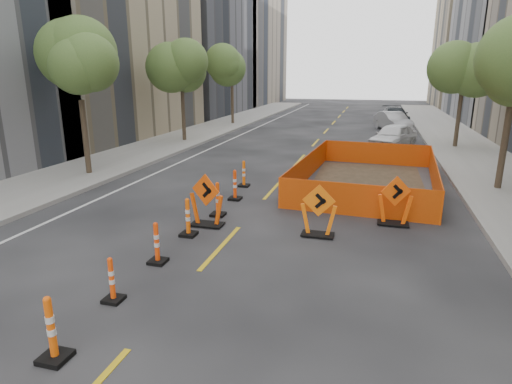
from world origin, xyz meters
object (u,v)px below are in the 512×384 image
(channelizer_2, at_px, (51,329))
(channelizer_7, at_px, (235,185))
(channelizer_4, at_px, (157,243))
(channelizer_8, at_px, (244,174))
(chevron_sign_left, at_px, (206,200))
(parked_car_far, at_px, (395,115))
(channelizer_5, at_px, (188,217))
(chevron_sign_center, at_px, (319,211))
(parked_car_mid, at_px, (393,121))
(channelizer_3, at_px, (112,279))
(parked_car_near, at_px, (393,136))
(chevron_sign_right, at_px, (395,201))
(channelizer_6, at_px, (218,199))

(channelizer_2, bearing_deg, channelizer_7, 90.19)
(channelizer_2, distance_m, channelizer_7, 9.26)
(channelizer_4, distance_m, channelizer_8, 7.41)
(chevron_sign_left, distance_m, parked_car_far, 30.12)
(channelizer_5, relative_size, chevron_sign_center, 0.73)
(channelizer_5, bearing_deg, parked_car_mid, 76.18)
(channelizer_3, distance_m, parked_car_far, 34.66)
(channelizer_3, xyz_separation_m, channelizer_8, (-0.11, 9.26, 0.06))
(parked_car_near, height_order, parked_car_mid, parked_car_near)
(channelizer_5, distance_m, parked_car_mid, 25.77)
(channelizer_3, relative_size, parked_car_mid, 0.21)
(channelizer_7, relative_size, parked_car_far, 0.22)
(channelizer_4, bearing_deg, chevron_sign_right, 37.88)
(chevron_sign_right, bearing_deg, channelizer_7, 145.89)
(channelizer_5, xyz_separation_m, chevron_sign_left, (0.20, 0.89, 0.25))
(channelizer_5, distance_m, chevron_sign_center, 3.63)
(channelizer_3, bearing_deg, channelizer_4, 90.05)
(channelizer_2, relative_size, chevron_sign_left, 0.71)
(channelizer_2, relative_size, chevron_sign_right, 0.74)
(channelizer_2, relative_size, channelizer_6, 1.02)
(channelizer_5, height_order, channelizer_7, channelizer_7)
(channelizer_5, xyz_separation_m, channelizer_6, (0.19, 1.85, 0.01))
(channelizer_3, xyz_separation_m, parked_car_near, (5.90, 20.04, 0.27))
(channelizer_5, relative_size, parked_car_near, 0.25)
(chevron_sign_left, height_order, parked_car_far, chevron_sign_left)
(channelizer_3, distance_m, parked_car_mid, 29.37)
(channelizer_7, distance_m, parked_car_near, 13.89)
(channelizer_2, xyz_separation_m, channelizer_3, (-0.16, 1.85, -0.09))
(channelizer_7, distance_m, parked_car_far, 27.39)
(channelizer_5, bearing_deg, parked_car_far, 77.96)
(channelizer_6, xyz_separation_m, channelizer_7, (-0.03, 1.85, -0.00))
(parked_car_far, bearing_deg, channelizer_5, -108.15)
(channelizer_2, xyz_separation_m, channelizer_4, (-0.16, 3.70, -0.05))
(parked_car_mid, xyz_separation_m, parked_car_far, (0.32, 5.33, 0.00))
(channelizer_2, height_order, channelizer_6, channelizer_2)
(channelizer_3, relative_size, chevron_sign_left, 0.59)
(channelizer_7, xyz_separation_m, parked_car_near, (5.77, 12.64, 0.20))
(chevron_sign_left, relative_size, parked_car_near, 0.36)
(chevron_sign_center, bearing_deg, channelizer_7, 137.23)
(channelizer_7, bearing_deg, channelizer_5, -92.40)
(channelizer_4, height_order, channelizer_8, channelizer_8)
(channelizer_2, relative_size, chevron_sign_center, 0.75)
(chevron_sign_center, bearing_deg, parked_car_far, 81.00)
(parked_car_far, bearing_deg, parked_car_mid, -99.54)
(channelizer_8, xyz_separation_m, chevron_sign_left, (0.28, -4.66, 0.27))
(channelizer_4, bearing_deg, parked_car_far, 78.68)
(channelizer_4, bearing_deg, chevron_sign_center, 38.79)
(channelizer_5, distance_m, parked_car_far, 31.03)
(channelizer_8, relative_size, chevron_sign_center, 0.71)
(chevron_sign_center, height_order, parked_car_far, chevron_sign_center)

